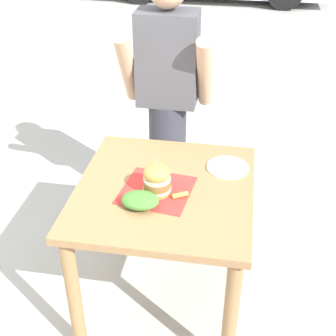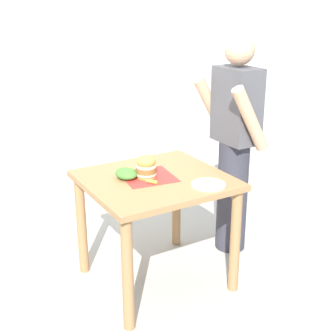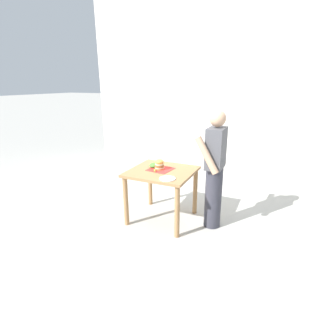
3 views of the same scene
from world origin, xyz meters
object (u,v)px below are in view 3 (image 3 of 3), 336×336
sandwich (159,164)px  diner_across_table (214,169)px  patio_table (162,179)px  side_plate_with_forks (167,179)px  pickle_spear (155,170)px  side_salad (154,165)px

sandwich → diner_across_table: bearing=96.1°
patio_table → side_plate_with_forks: 0.40m
side_plate_with_forks → diner_across_table: diner_across_table is taller
pickle_spear → side_plate_with_forks: (0.21, 0.30, -0.01)m
side_salad → patio_table: bearing=63.1°
side_plate_with_forks → diner_across_table: 0.68m
patio_table → sandwich: bearing=-117.9°
side_plate_with_forks → patio_table: bearing=-143.0°
pickle_spear → sandwich: bearing=169.5°
patio_table → diner_across_table: 0.80m
pickle_spear → side_salad: size_ratio=0.44×
side_salad → sandwich: bearing=63.6°
side_plate_with_forks → side_salad: size_ratio=1.22×
sandwich → pickle_spear: bearing=-10.5°
patio_table → diner_across_table: diner_across_table is taller
patio_table → side_salad: (-0.09, -0.17, 0.18)m
sandwich → diner_across_table: (-0.09, 0.81, 0.01)m
diner_across_table → patio_table: bearing=-81.4°
patio_table → sandwich: sandwich is taller
sandwich → pickle_spear: size_ratio=2.38×
pickle_spear → side_plate_with_forks: size_ratio=0.36×
side_plate_with_forks → diner_across_table: bearing=127.8°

